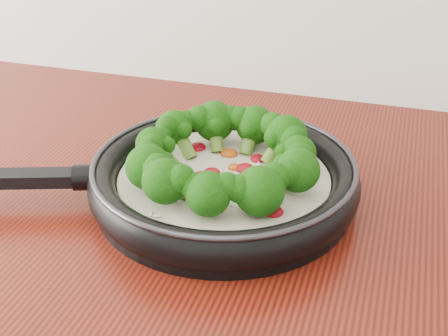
% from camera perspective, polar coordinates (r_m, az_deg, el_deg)
% --- Properties ---
extents(skillet, '(0.60, 0.46, 0.10)m').
position_cam_1_polar(skillet, '(0.81, -0.17, -0.60)').
color(skillet, black).
rests_on(skillet, counter).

